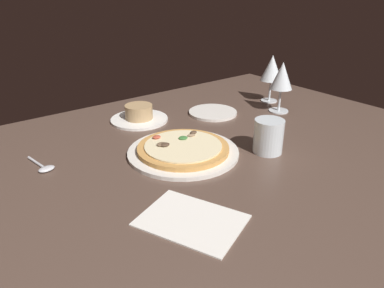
% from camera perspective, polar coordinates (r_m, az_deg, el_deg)
% --- Properties ---
extents(dining_table, '(1.50, 1.10, 0.04)m').
position_cam_1_polar(dining_table, '(0.97, 1.38, -2.75)').
color(dining_table, brown).
rests_on(dining_table, ground).
extents(pizza_main, '(0.29, 0.29, 0.03)m').
position_cam_1_polar(pizza_main, '(0.96, -1.40, -0.92)').
color(pizza_main, silver).
rests_on(pizza_main, dining_table).
extents(ramekin_on_saucer, '(0.19, 0.19, 0.05)m').
position_cam_1_polar(ramekin_on_saucer, '(1.20, -8.40, 4.46)').
color(ramekin_on_saucer, white).
rests_on(ramekin_on_saucer, dining_table).
extents(wine_glass_far, '(0.07, 0.07, 0.17)m').
position_cam_1_polar(wine_glass_far, '(1.28, 13.88, 10.08)').
color(wine_glass_far, silver).
rests_on(wine_glass_far, dining_table).
extents(wine_glass_near, '(0.08, 0.08, 0.17)m').
position_cam_1_polar(wine_glass_near, '(1.39, 12.36, 11.34)').
color(wine_glass_near, silver).
rests_on(wine_glass_near, dining_table).
extents(water_glass, '(0.08, 0.08, 0.09)m').
position_cam_1_polar(water_glass, '(0.99, 11.83, 0.86)').
color(water_glass, silver).
rests_on(water_glass, dining_table).
extents(side_plate, '(0.16, 0.16, 0.01)m').
position_cam_1_polar(side_plate, '(1.26, 3.27, 4.94)').
color(side_plate, silver).
rests_on(side_plate, dining_table).
extents(paper_menu, '(0.21, 0.23, 0.00)m').
position_cam_1_polar(paper_menu, '(0.72, -0.09, -11.84)').
color(paper_menu, white).
rests_on(paper_menu, dining_table).
extents(spoon, '(0.04, 0.11, 0.01)m').
position_cam_1_polar(spoon, '(0.96, -22.15, -3.37)').
color(spoon, silver).
rests_on(spoon, dining_table).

